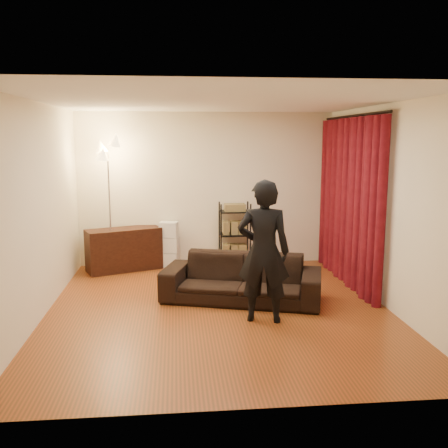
{
  "coord_description": "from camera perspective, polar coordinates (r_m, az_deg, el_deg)",
  "views": [
    {
      "loc": [
        -0.55,
        -6.33,
        2.25
      ],
      "look_at": [
        0.1,
        0.3,
        1.1
      ],
      "focal_mm": 40.0,
      "sensor_mm": 36.0,
      "label": 1
    }
  ],
  "objects": [
    {
      "name": "curtain",
      "position": [
        7.98,
        14.09,
        2.48
      ],
      "size": [
        0.22,
        2.65,
        2.55
      ],
      "primitive_type": null,
      "color": "maroon",
      "rests_on": "ground"
    },
    {
      "name": "wall_front",
      "position": [
        3.97,
        2.49,
        -3.32
      ],
      "size": [
        5.0,
        0.0,
        5.0
      ],
      "primitive_type": "plane",
      "rotation": [
        -1.57,
        0.0,
        0.0
      ],
      "color": "#F2E6C9",
      "rests_on": "ground"
    },
    {
      "name": "sofa",
      "position": [
        7.0,
        2.02,
        -6.23
      ],
      "size": [
        2.33,
        1.44,
        0.64
      ],
      "primitive_type": "imported",
      "rotation": [
        0.0,
        0.0,
        -0.29
      ],
      "color": "black",
      "rests_on": "ground"
    },
    {
      "name": "storage_boxes",
      "position": [
        8.83,
        -6.31,
        -2.33
      ],
      "size": [
        0.37,
        0.32,
        0.8
      ],
      "primitive_type": null,
      "rotation": [
        0.0,
        0.0,
        -0.21
      ],
      "color": "silver",
      "rests_on": "ground"
    },
    {
      "name": "person",
      "position": [
        6.12,
        4.54,
        -3.14
      ],
      "size": [
        0.72,
        0.55,
        1.77
      ],
      "primitive_type": "imported",
      "rotation": [
        0.0,
        0.0,
        2.93
      ],
      "color": "black",
      "rests_on": "ground"
    },
    {
      "name": "wall_left",
      "position": [
        6.61,
        -20.44,
        1.36
      ],
      "size": [
        0.0,
        5.0,
        5.0
      ],
      "primitive_type": "plane",
      "rotation": [
        1.57,
        0.0,
        1.57
      ],
      "color": "#F2E6C9",
      "rests_on": "ground"
    },
    {
      "name": "ceiling",
      "position": [
        6.37,
        -0.65,
        13.85
      ],
      "size": [
        5.0,
        5.0,
        0.0
      ],
      "primitive_type": "plane",
      "rotation": [
        3.14,
        0.0,
        0.0
      ],
      "color": "white",
      "rests_on": "ground"
    },
    {
      "name": "wall_back",
      "position": [
        8.89,
        -2.02,
        3.98
      ],
      "size": [
        5.0,
        0.0,
        5.0
      ],
      "primitive_type": "plane",
      "rotation": [
        1.57,
        0.0,
        0.0
      ],
      "color": "#F2E6C9",
      "rests_on": "ground"
    },
    {
      "name": "media_cabinet",
      "position": [
        8.75,
        -11.37,
        -2.86
      ],
      "size": [
        1.33,
        0.9,
        0.73
      ],
      "primitive_type": "cube",
      "rotation": [
        0.0,
        0.0,
        0.38
      ],
      "color": "black",
      "rests_on": "ground"
    },
    {
      "name": "floor_lamp",
      "position": [
        8.51,
        -12.95,
        1.87
      ],
      "size": [
        0.51,
        0.51,
        2.22
      ],
      "primitive_type": null,
      "rotation": [
        0.0,
        0.0,
        0.34
      ],
      "color": "silver",
      "rests_on": "ground"
    },
    {
      "name": "wall_right",
      "position": [
        6.98,
        18.12,
        1.9
      ],
      "size": [
        0.0,
        5.0,
        5.0
      ],
      "primitive_type": "plane",
      "rotation": [
        1.57,
        0.0,
        -1.57
      ],
      "color": "#F2E6C9",
      "rests_on": "ground"
    },
    {
      "name": "curtain_rod",
      "position": [
        7.93,
        14.63,
        11.87
      ],
      "size": [
        0.04,
        2.65,
        0.04
      ],
      "primitive_type": "cylinder",
      "rotation": [
        1.57,
        0.0,
        0.0
      ],
      "color": "black",
      "rests_on": "wall_right"
    },
    {
      "name": "wire_shelf",
      "position": [
        8.83,
        1.22,
        -1.2
      ],
      "size": [
        0.56,
        0.43,
        1.13
      ],
      "primitive_type": null,
      "rotation": [
        0.0,
        0.0,
        -0.15
      ],
      "color": "black",
      "rests_on": "ground"
    },
    {
      "name": "floor",
      "position": [
        6.74,
        -0.61,
        -9.71
      ],
      "size": [
        5.0,
        5.0,
        0.0
      ],
      "primitive_type": "plane",
      "color": "#904018",
      "rests_on": "ground"
    }
  ]
}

